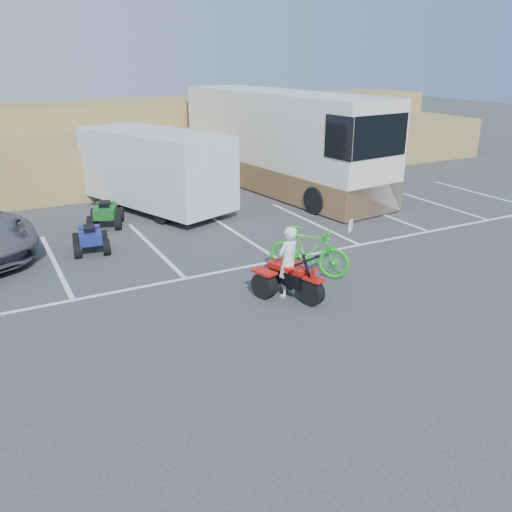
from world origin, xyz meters
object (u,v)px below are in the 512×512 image
rider (288,262)px  quad_atv_green (107,226)px  green_dirt_bike (309,251)px  quad_atv_blue (92,251)px  red_trike_atv (292,297)px  rv_motorhome (281,148)px  cargo_trailer (155,168)px

rider → quad_atv_green: size_ratio=1.20×
green_dirt_bike → quad_atv_blue: 6.23m
red_trike_atv → rv_motorhome: bearing=43.5°
cargo_trailer → quad_atv_blue: (-3.03, -3.35, -1.49)m
cargo_trailer → quad_atv_green: (-2.09, -1.13, -1.49)m
red_trike_atv → rv_motorhome: size_ratio=0.15×
rider → quad_atv_blue: rider is taller
red_trike_atv → rider: 0.84m
cargo_trailer → rv_motorhome: (5.50, 0.74, 0.16)m
quad_atv_blue → rider: bearing=-48.1°
quad_atv_green → rv_motorhome: bearing=33.1°
cargo_trailer → red_trike_atv: bearing=-107.9°
rider → rv_motorhome: size_ratio=0.15×
rv_motorhome → red_trike_atv: bearing=-125.7°
green_dirt_bike → cargo_trailer: bearing=61.7°
red_trike_atv → rv_motorhome: 10.80m
rider → rv_motorhome: (5.17, 9.22, 0.82)m
rv_motorhome → quad_atv_blue: (-8.53, -4.09, -1.65)m
rider → cargo_trailer: size_ratio=0.26×
green_dirt_bike → cargo_trailer: (-1.43, 7.66, 0.86)m
rv_motorhome → quad_atv_blue: 9.60m
rider → quad_atv_green: (-2.42, 7.35, -0.83)m
cargo_trailer → green_dirt_bike: bearing=-99.8°
quad_atv_blue → rv_motorhome: bearing=34.3°
red_trike_atv → rider: (-0.05, 0.14, 0.83)m
red_trike_atv → cargo_trailer: 8.76m
quad_atv_blue → quad_atv_green: bearing=75.7°
rv_motorhome → quad_atv_blue: bearing=-161.4°
red_trike_atv → rider: rider is taller
red_trike_atv → green_dirt_bike: bearing=24.8°
red_trike_atv → quad_atv_green: bearing=90.4°
red_trike_atv → quad_atv_green: red_trike_atv is taller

